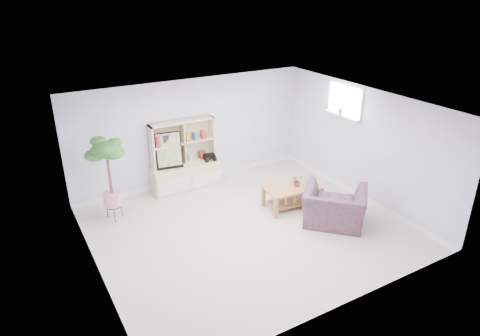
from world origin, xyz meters
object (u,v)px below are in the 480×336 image
floor_tree (110,180)px  storage_unit (185,156)px  coffee_table (292,197)px  armchair (334,204)px

floor_tree → storage_unit: bearing=17.7°
storage_unit → coffee_table: storage_unit is taller
coffee_table → storage_unit: bearing=134.6°
storage_unit → coffee_table: 2.51m
storage_unit → armchair: bearing=-57.6°
storage_unit → armchair: size_ratio=1.36×
floor_tree → armchair: size_ratio=1.47×
coffee_table → armchair: size_ratio=0.97×
storage_unit → floor_tree: bearing=-162.3°
coffee_table → armchair: bearing=-66.7°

